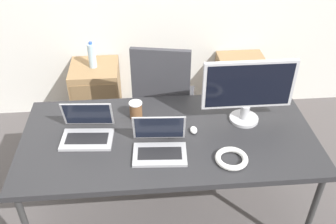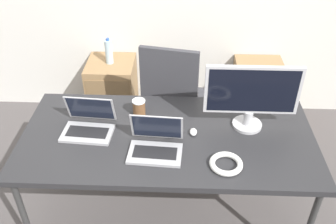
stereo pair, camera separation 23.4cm
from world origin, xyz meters
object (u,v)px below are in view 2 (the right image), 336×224
at_px(laptop_left, 88,125).
at_px(mouse, 193,132).
at_px(office_chair, 174,112).
at_px(monitor, 252,95).
at_px(cabinet_right, 256,95).
at_px(coffee_cup_brown, 139,108).
at_px(water_bottle, 109,52).
at_px(coffee_cup_white, 170,127).
at_px(cable_coil, 226,164).
at_px(laptop_right, 156,144).
at_px(cabinet_left, 113,91).

height_order(laptop_left, mouse, laptop_left).
bearing_deg(office_chair, monitor, -50.69).
xyz_separation_m(cabinet_right, coffee_cup_brown, (-1.01, -1.00, 0.52)).
xyz_separation_m(water_bottle, mouse, (0.75, -1.19, 0.05)).
bearing_deg(coffee_cup_white, cable_coil, -40.81).
xyz_separation_m(laptop_left, laptop_right, (0.45, -0.18, 0.00)).
xyz_separation_m(cabinet_left, laptop_left, (0.07, -1.18, 0.51)).
distance_m(cabinet_right, water_bottle, 1.46).
distance_m(water_bottle, coffee_cup_brown, 1.07).
distance_m(laptop_left, coffee_cup_brown, 0.36).
bearing_deg(monitor, cable_coil, -113.96).
distance_m(cabinet_left, coffee_cup_brown, 1.19).
height_order(water_bottle, coffee_cup_white, water_bottle).
height_order(water_bottle, cable_coil, water_bottle).
relative_size(cabinet_right, cable_coil, 3.23).
bearing_deg(cabinet_left, cable_coil, -57.56).
height_order(water_bottle, mouse, water_bottle).
bearing_deg(office_chair, coffee_cup_brown, -113.77).
bearing_deg(office_chair, mouse, -78.71).
relative_size(laptop_left, cable_coil, 1.71).
relative_size(monitor, coffee_cup_brown, 4.97).
height_order(office_chair, laptop_left, office_chair).
bearing_deg(mouse, cable_coil, -57.12).
distance_m(office_chair, water_bottle, 0.84).
distance_m(cabinet_left, coffee_cup_white, 1.42).
bearing_deg(cable_coil, monitor, 66.04).
bearing_deg(monitor, laptop_left, -175.09).
relative_size(monitor, cable_coil, 3.03).
distance_m(laptop_right, coffee_cup_brown, 0.38).
relative_size(laptop_left, coffee_cup_white, 3.48).
distance_m(office_chair, coffee_cup_white, 0.80).
relative_size(water_bottle, mouse, 3.45).
bearing_deg(cable_coil, laptop_left, 161.03).
bearing_deg(monitor, office_chair, 129.31).
bearing_deg(cabinet_right, monitor, -104.83).
bearing_deg(cabinet_right, water_bottle, 179.91).
bearing_deg(coffee_cup_brown, cabinet_right, 44.56).
height_order(laptop_left, coffee_cup_brown, laptop_left).
bearing_deg(water_bottle, coffee_cup_brown, -68.96).
bearing_deg(coffee_cup_white, laptop_left, 179.41).
bearing_deg(coffee_cup_brown, office_chair, 66.23).
distance_m(laptop_left, laptop_right, 0.48).
bearing_deg(cable_coil, coffee_cup_white, 139.19).
height_order(laptop_right, coffee_cup_brown, laptop_right).
bearing_deg(cable_coil, coffee_cup_brown, 139.18).
distance_m(water_bottle, laptop_right, 1.46).
xyz_separation_m(cabinet_left, coffee_cup_brown, (0.38, -1.00, 0.52)).
relative_size(laptop_left, mouse, 4.70).
xyz_separation_m(office_chair, cabinet_left, (-0.61, 0.48, -0.12)).
xyz_separation_m(laptop_right, monitor, (0.59, 0.27, 0.20)).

